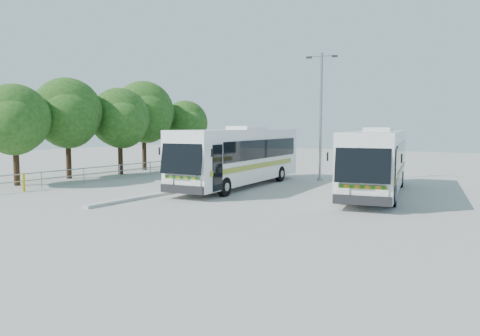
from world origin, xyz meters
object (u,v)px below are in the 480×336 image
Objects in this scene: tree_far_c at (120,118)px; tree_far_e at (186,123)px; tree_far_a at (15,119)px; lamppost at (321,111)px; tree_far_d at (144,112)px; coach_adjacent at (376,160)px; coach_main at (240,155)px; bollard at (24,182)px; tree_far_b at (68,113)px.

tree_far_c reaches higher than tree_far_e.
lamppost is at bearing 41.35° from tree_far_a.
coach_adjacent is (20.34, -3.24, -2.97)m from tree_far_d.
coach_adjacent is at bearing 4.53° from coach_main.
tree_far_e is 0.47× the size of coach_main.
tree_far_d is 0.58× the size of coach_main.
coach_main is at bearing -4.69° from tree_far_c.
coach_adjacent is (19.15, 0.46, -2.41)m from tree_far_c.
tree_far_a is 0.49× the size of coach_main.
tree_far_e is 5.75× the size of bollard.
lamppost is (14.63, -3.61, 0.77)m from tree_far_e.
coach_main reaches higher than coach_adjacent.
tree_far_d reaches higher than tree_far_a.
tree_far_b is 0.56× the size of coach_adjacent.
bollard is at bearing -80.55° from tree_far_e.
tree_far_c is 10.40m from bollard.
coach_main is at bearing -37.65° from tree_far_e.
tree_far_e is at bearing 99.45° from bollard.
tree_far_c is 0.52× the size of coach_adjacent.
bollard is (3.32, -5.49, -4.05)m from tree_far_b.
tree_far_c reaches higher than tree_far_a.
tree_far_e is 18.15m from bollard.
tree_far_c is (0.89, 3.90, -0.31)m from tree_far_b.
tree_far_a is 4.27m from tree_far_b.
coach_main is at bearing 178.16° from coach_adjacent.
tree_far_c is at bearing 87.85° from tree_far_a.
tree_far_b is 7.59m from bollard.
tree_far_a is 0.89× the size of tree_far_b.
tree_far_d is 13.66m from coach_main.
coach_adjacent is 19.46m from bollard.
tree_far_b is at bearing -102.91° from tree_far_c.
tree_far_b reaches higher than coach_adjacent.
tree_far_a reaches higher than coach_adjacent.
tree_far_b reaches higher than bollard.
tree_far_a is at bearing -153.88° from coach_main.
tree_far_d is at bearing -98.63° from tree_far_e.
tree_far_c is 8.22m from tree_far_e.
tree_far_a is 19.22m from lamppost.
tree_far_a is 1.05× the size of tree_far_e.
tree_far_a is 0.85× the size of tree_far_d.
tree_far_c is at bearing 169.78° from coach_main.
coach_adjacent is at bearing 30.49° from bollard.
tree_far_c is at bearing -72.17° from tree_far_d.
lamppost reaches higher than tree_far_d.
tree_far_e is at bearing 81.37° from tree_far_d.
bollard is at bearing -141.99° from coach_main.
tree_far_b is 4.01m from tree_far_c.
coach_main is at bearing 43.54° from bollard.
tree_far_c is at bearing 77.09° from tree_far_b.
tree_far_d reaches higher than tree_far_e.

